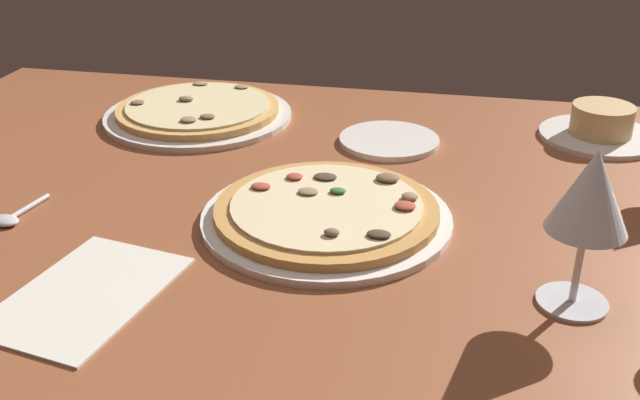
% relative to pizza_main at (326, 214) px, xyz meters
% --- Properties ---
extents(dining_table, '(1.50, 1.10, 0.04)m').
position_rel_pizza_main_xyz_m(dining_table, '(-0.02, 0.00, -0.03)').
color(dining_table, brown).
rests_on(dining_table, ground).
extents(pizza_main, '(0.32, 0.32, 0.03)m').
position_rel_pizza_main_xyz_m(pizza_main, '(0.00, 0.00, 0.00)').
color(pizza_main, white).
rests_on(pizza_main, dining_table).
extents(pizza_side, '(0.32, 0.32, 0.03)m').
position_rel_pizza_main_xyz_m(pizza_side, '(-0.29, 0.33, -0.00)').
color(pizza_side, silver).
rests_on(pizza_side, dining_table).
extents(ramekin_on_saucer, '(0.19, 0.19, 0.06)m').
position_rel_pizza_main_xyz_m(ramekin_on_saucer, '(0.38, 0.37, 0.01)').
color(ramekin_on_saucer, silver).
rests_on(ramekin_on_saucer, dining_table).
extents(wine_glass_near, '(0.08, 0.08, 0.17)m').
position_rel_pizza_main_xyz_m(wine_glass_near, '(0.29, -0.13, 0.11)').
color(wine_glass_near, silver).
rests_on(wine_glass_near, dining_table).
extents(side_plate, '(0.16, 0.16, 0.01)m').
position_rel_pizza_main_xyz_m(side_plate, '(0.05, 0.28, -0.01)').
color(side_plate, silver).
rests_on(side_plate, dining_table).
extents(paper_menu, '(0.18, 0.23, 0.00)m').
position_rel_pizza_main_xyz_m(paper_menu, '(-0.22, -0.21, -0.01)').
color(paper_menu, silver).
rests_on(paper_menu, dining_table).
extents(spoon, '(0.04, 0.10, 0.01)m').
position_rel_pizza_main_xyz_m(spoon, '(-0.39, -0.08, -0.01)').
color(spoon, silver).
rests_on(spoon, dining_table).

